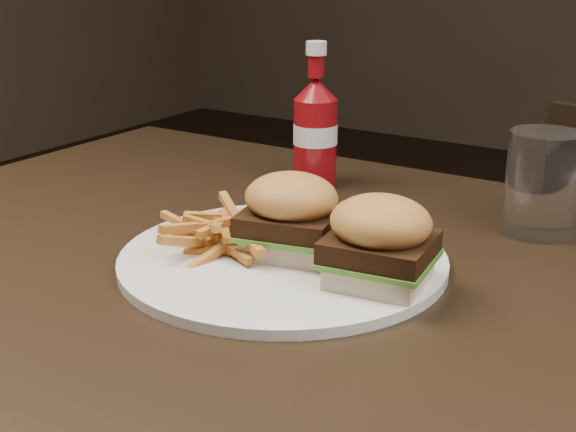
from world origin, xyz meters
The scene contains 7 objects.
dining_table centered at (0.00, 0.00, 0.73)m, with size 1.20×0.80×0.04m, color black.
plate centered at (-0.04, -0.01, 0.76)m, with size 0.34×0.34×0.01m, color white.
sandwich_half_a centered at (-0.04, 0.00, 0.77)m, with size 0.09×0.08×0.02m, color beige.
sandwich_half_b centered at (0.08, -0.02, 0.77)m, with size 0.09×0.08×0.02m, color #F7E4C3.
fries_pile centered at (-0.11, -0.02, 0.78)m, with size 0.11×0.11×0.05m, color #AC7927, non-canonical shape.
ketchup_bottle centered at (-0.16, 0.25, 0.81)m, with size 0.06×0.06×0.12m, color maroon.
tumbler centered at (0.15, 0.23, 0.81)m, with size 0.08×0.08×0.13m, color white.
Camera 1 is at (0.38, -0.65, 1.07)m, focal length 50.00 mm.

